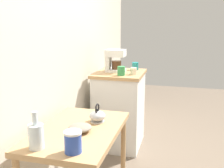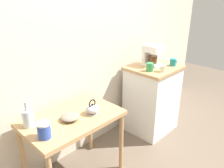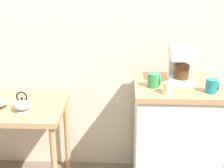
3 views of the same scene
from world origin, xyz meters
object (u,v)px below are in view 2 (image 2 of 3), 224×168
(coffee_maker, at_px, (151,54))
(teakettle, at_px, (93,109))
(mug_small_cream, at_px, (163,69))
(glass_carafe_vase, at_px, (28,118))
(bowl_stoneware, at_px, (70,117))
(mug_tall_green, at_px, (150,67))
(mug_dark_teal, at_px, (173,62))
(canister_enamel, at_px, (44,130))

(coffee_maker, bearing_deg, teakettle, -171.89)
(mug_small_cream, bearing_deg, glass_carafe_vase, 168.21)
(bowl_stoneware, distance_m, glass_carafe_vase, 0.35)
(mug_tall_green, bearing_deg, mug_dark_teal, -13.33)
(mug_dark_teal, bearing_deg, bowl_stoneware, 175.30)
(coffee_maker, bearing_deg, mug_small_cream, -114.50)
(teakettle, height_order, glass_carafe_vase, glass_carafe_vase)
(mug_small_cream, bearing_deg, canister_enamel, 176.93)
(canister_enamel, distance_m, mug_tall_green, 1.46)
(teakettle, bearing_deg, mug_dark_teal, -2.81)
(mug_small_cream, bearing_deg, coffee_maker, 65.50)
(teakettle, bearing_deg, bowl_stoneware, 164.21)
(canister_enamel, relative_size, mug_small_cream, 1.72)
(glass_carafe_vase, relative_size, coffee_maker, 0.92)
(teakettle, xyz_separation_m, mug_dark_teal, (1.31, -0.06, 0.19))
(teakettle, relative_size, glass_carafe_vase, 0.66)
(teakettle, xyz_separation_m, canister_enamel, (-0.52, -0.01, 0.02))
(coffee_maker, bearing_deg, mug_tall_green, -146.23)
(bowl_stoneware, distance_m, mug_small_cream, 1.26)
(coffee_maker, xyz_separation_m, mug_tall_green, (-0.21, -0.14, -0.09))
(teakettle, relative_size, coffee_maker, 0.60)
(mug_tall_green, relative_size, mug_dark_teal, 1.08)
(canister_enamel, bearing_deg, coffee_maker, 6.09)
(canister_enamel, bearing_deg, teakettle, 1.60)
(mug_dark_teal, bearing_deg, canister_enamel, 178.43)
(teakettle, relative_size, mug_dark_teal, 1.69)
(teakettle, bearing_deg, coffee_maker, 8.11)
(mug_small_cream, bearing_deg, teakettle, 174.58)
(bowl_stoneware, relative_size, mug_dark_teal, 1.82)
(mug_tall_green, height_order, mug_small_cream, mug_tall_green)
(teakettle, height_order, canister_enamel, teakettle)
(canister_enamel, bearing_deg, mug_dark_teal, -1.57)
(teakettle, distance_m, canister_enamel, 0.52)
(glass_carafe_vase, bearing_deg, mug_dark_teal, -8.99)
(coffee_maker, bearing_deg, glass_carafe_vase, 177.81)
(teakettle, distance_m, mug_dark_teal, 1.32)
(mug_dark_teal, xyz_separation_m, mug_small_cream, (-0.29, -0.03, -0.01))
(glass_carafe_vase, height_order, canister_enamel, glass_carafe_vase)
(bowl_stoneware, height_order, mug_tall_green, mug_tall_green)
(bowl_stoneware, height_order, coffee_maker, coffee_maker)
(teakettle, xyz_separation_m, coffee_maker, (1.14, 0.16, 0.28))
(bowl_stoneware, bearing_deg, coffee_maker, 4.27)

